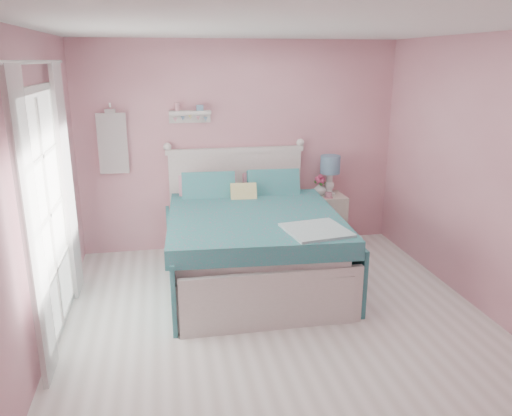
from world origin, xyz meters
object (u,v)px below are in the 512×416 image
object	(u,v)px
bed	(251,243)
teacup	(328,195)
vase	(320,189)
table_lamp	(330,167)
nightstand	(325,220)

from	to	relation	value
bed	teacup	distance (m)	1.37
vase	teacup	bearing A→B (deg)	-69.49
vase	teacup	xyz separation A→B (m)	(0.06, -0.16, -0.05)
table_lamp	teacup	world-z (taller)	table_lamp
bed	table_lamp	size ratio (longest dim) A/B	4.54
table_lamp	bed	bearing A→B (deg)	-142.75
bed	teacup	bearing A→B (deg)	36.46
nightstand	vase	bearing A→B (deg)	163.65
bed	teacup	size ratio (longest dim) A/B	25.09
vase	nightstand	bearing A→B (deg)	-16.35
vase	table_lamp	bearing A→B (deg)	8.50
teacup	nightstand	bearing A→B (deg)	84.58
nightstand	teacup	bearing A→B (deg)	-95.42
bed	table_lamp	world-z (taller)	bed
bed	vase	bearing A→B (deg)	43.52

